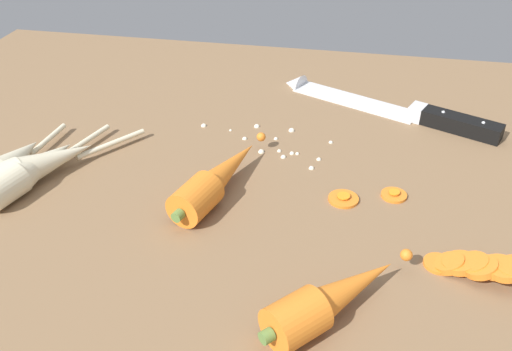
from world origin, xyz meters
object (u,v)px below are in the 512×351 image
(carrot_slice_stray_mid, at_px, (394,194))
(whole_carrot, at_px, (217,179))
(whole_carrot_second, at_px, (331,299))
(carrot_slice_stray_near, at_px, (343,198))
(parsnip_front, at_px, (31,169))
(chefs_knife, at_px, (380,105))
(carrot_slice_stack, at_px, (478,266))
(parsnip_mid_right, at_px, (38,166))
(parsnip_mid_left, at_px, (9,165))

(carrot_slice_stray_mid, bearing_deg, whole_carrot, -170.85)
(whole_carrot_second, relative_size, carrot_slice_stray_mid, 4.56)
(carrot_slice_stray_mid, bearing_deg, carrot_slice_stray_near, -162.07)
(parsnip_front, bearing_deg, chefs_knife, 34.42)
(parsnip_front, relative_size, carrot_slice_stack, 2.10)
(carrot_slice_stack, height_order, carrot_slice_stray_mid, carrot_slice_stack)
(whole_carrot, xyz_separation_m, parsnip_mid_right, (-0.22, -0.01, -0.00))
(whole_carrot_second, bearing_deg, carrot_slice_stack, 30.04)
(parsnip_mid_right, bearing_deg, parsnip_mid_left, -172.35)
(carrot_slice_stack, xyz_separation_m, carrot_slice_stray_mid, (-0.08, 0.12, -0.01))
(chefs_knife, relative_size, carrot_slice_stray_near, 9.30)
(chefs_knife, height_order, whole_carrot_second, whole_carrot_second)
(parsnip_mid_left, relative_size, carrot_slice_stray_mid, 6.00)
(parsnip_front, bearing_deg, parsnip_mid_right, 63.11)
(carrot_slice_stack, bearing_deg, carrot_slice_stray_mid, 122.50)
(carrot_slice_stack, bearing_deg, carrot_slice_stray_near, 143.17)
(parsnip_front, bearing_deg, parsnip_mid_left, 174.58)
(whole_carrot, xyz_separation_m, carrot_slice_stray_mid, (0.21, 0.03, -0.02))
(whole_carrot, height_order, carrot_slice_stray_near, whole_carrot)
(carrot_slice_stack, xyz_separation_m, carrot_slice_stray_near, (-0.13, 0.10, -0.01))
(carrot_slice_stray_mid, bearing_deg, whole_carrot_second, -106.94)
(parsnip_mid_left, distance_m, carrot_slice_stack, 0.54)
(parsnip_mid_right, bearing_deg, carrot_slice_stack, -8.22)
(whole_carrot_second, relative_size, parsnip_mid_left, 0.76)
(parsnip_front, xyz_separation_m, carrot_slice_stack, (0.51, -0.06, -0.01))
(parsnip_front, xyz_separation_m, carrot_slice_stray_mid, (0.43, 0.05, -0.02))
(carrot_slice_stack, bearing_deg, parsnip_mid_right, 171.78)
(whole_carrot_second, relative_size, carrot_slice_stray_near, 3.89)
(chefs_knife, bearing_deg, parsnip_front, -145.58)
(parsnip_front, distance_m, carrot_slice_stack, 0.51)
(carrot_slice_stack, bearing_deg, chefs_knife, 104.95)
(parsnip_front, bearing_deg, carrot_slice_stack, -7.30)
(carrot_slice_stray_mid, bearing_deg, parsnip_front, -172.83)
(carrot_slice_stack, height_order, carrot_slice_stray_near, carrot_slice_stack)
(chefs_knife, height_order, whole_carrot, whole_carrot)
(parsnip_front, bearing_deg, carrot_slice_stray_mid, 7.17)
(parsnip_mid_right, relative_size, carrot_slice_stray_near, 5.47)
(parsnip_mid_right, xyz_separation_m, carrot_slice_stack, (0.50, -0.07, -0.01))
(parsnip_mid_right, relative_size, carrot_slice_stack, 2.01)
(carrot_slice_stray_near, bearing_deg, whole_carrot_second, -90.69)
(carrot_slice_stray_near, bearing_deg, whole_carrot, -174.45)
(parsnip_mid_left, relative_size, carrot_slice_stack, 1.88)
(carrot_slice_stray_near, bearing_deg, parsnip_front, -174.57)
(whole_carrot, bearing_deg, carrot_slice_stray_near, 5.55)
(chefs_knife, distance_m, parsnip_mid_right, 0.49)
(whole_carrot_second, xyz_separation_m, carrot_slice_stack, (0.14, 0.08, -0.01))
(parsnip_front, xyz_separation_m, parsnip_mid_left, (-0.03, 0.00, 0.00))
(chefs_knife, xyz_separation_m, carrot_slice_stray_near, (-0.04, -0.25, -0.00))
(whole_carrot_second, distance_m, carrot_slice_stray_near, 0.18)
(parsnip_mid_left, height_order, carrot_slice_stack, parsnip_mid_left)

